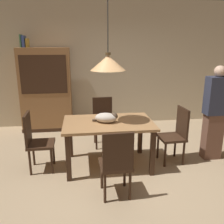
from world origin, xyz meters
name	(u,v)px	position (x,y,z in m)	size (l,w,h in m)	color
ground	(121,177)	(0.00, 0.00, 0.00)	(10.00, 10.00, 0.00)	tan
back_wall	(103,64)	(0.00, 2.65, 1.45)	(6.40, 0.10, 2.90)	beige
dining_table	(108,128)	(-0.14, 0.40, 0.65)	(1.40, 0.90, 0.75)	#A87A4C
chair_right_side	(176,133)	(0.99, 0.41, 0.51)	(0.42, 0.42, 0.93)	#382316
chair_far_back	(103,119)	(-0.14, 1.28, 0.51)	(0.41, 0.41, 0.93)	#382316
chair_near_front	(116,162)	(-0.14, -0.47, 0.51)	(0.42, 0.42, 0.93)	#382316
chair_left_side	(36,139)	(-1.27, 0.40, 0.51)	(0.41, 0.41, 0.93)	#382316
cat_sleeping	(107,118)	(-0.17, 0.38, 0.83)	(0.40, 0.31, 0.16)	beige
pendant_lamp	(108,63)	(-0.14, 0.40, 1.66)	(0.52, 0.52, 1.30)	#E0A86B
hutch_bookcase	(46,92)	(-1.33, 2.32, 0.89)	(1.12, 0.45, 1.85)	olive
book_green_slim	(21,41)	(-1.76, 2.32, 1.98)	(0.03, 0.20, 0.26)	#427A4C
book_blue_wide	(24,41)	(-1.70, 2.32, 1.97)	(0.06, 0.24, 0.24)	#384C93
book_yellow_short	(27,43)	(-1.64, 2.32, 1.94)	(0.04, 0.20, 0.18)	gold
person_standing	(215,114)	(1.66, 0.46, 0.80)	(0.36, 0.22, 1.60)	brown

